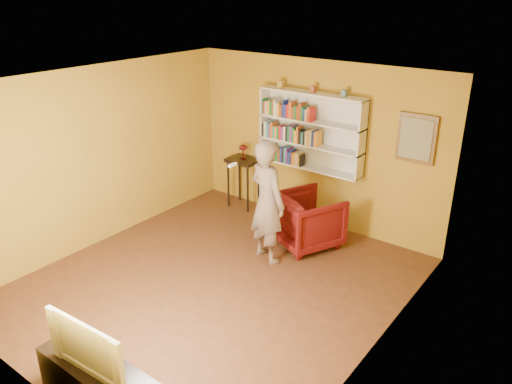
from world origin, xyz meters
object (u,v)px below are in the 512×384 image
ruby_lustre (243,149)px  person (267,202)px  bookshelf (312,131)px  armchair (307,220)px  television (94,343)px  console_table (243,167)px

ruby_lustre → person: size_ratio=0.14×
bookshelf → armchair: (0.40, -0.72, -1.18)m
bookshelf → person: size_ratio=0.99×
bookshelf → television: size_ratio=1.90×
armchair → person: (-0.24, -0.72, 0.49)m
armchair → television: bearing=117.3°
ruby_lustre → armchair: 1.90m
person → television: person is taller
bookshelf → person: bookshelf is taller
person → television: bearing=114.2°
bookshelf → person: (0.16, -1.44, -0.69)m
ruby_lustre → television: 4.87m
console_table → ruby_lustre: (0.00, -0.00, 0.34)m
bookshelf → armchair: 1.44m
ruby_lustre → armchair: ruby_lustre is taller
person → console_table: bearing=-24.4°
television → ruby_lustre: bearing=108.9°
bookshelf → ruby_lustre: bearing=-172.9°
armchair → television: (0.16, -3.94, 0.35)m
bookshelf → ruby_lustre: (-1.29, -0.16, -0.51)m
person → bookshelf: bearing=-66.5°
bookshelf → console_table: (-1.29, -0.16, -0.85)m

